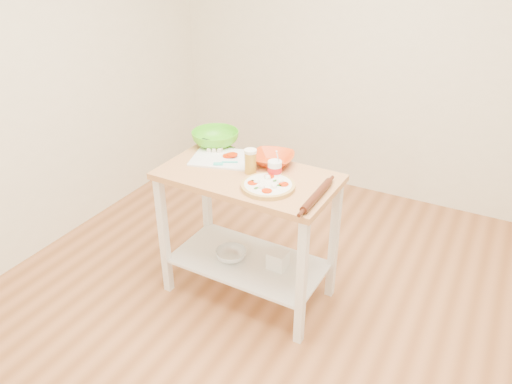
{
  "coord_description": "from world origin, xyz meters",
  "views": [
    {
      "loc": [
        0.97,
        -1.93,
        2.24
      ],
      "look_at": [
        -0.25,
        0.35,
        0.83
      ],
      "focal_mm": 35.0,
      "sensor_mm": 36.0,
      "label": 1
    }
  ],
  "objects_px": {
    "prep_island": "(248,211)",
    "cutting_board": "(224,158)",
    "yogurt_tub": "(275,169)",
    "rolling_pin": "(317,196)",
    "pizza": "(268,185)",
    "orange_bowl": "(273,159)",
    "spatula": "(224,163)",
    "shelf_bin": "(278,260)",
    "beer_pint": "(250,161)",
    "green_bowl": "(215,138)",
    "knife": "(214,143)",
    "shelf_glass_bowl": "(231,255)"
  },
  "relations": [
    {
      "from": "spatula",
      "to": "shelf_bin",
      "type": "relative_size",
      "value": 1.13
    },
    {
      "from": "spatula",
      "to": "knife",
      "type": "bearing_deg",
      "value": 106.18
    },
    {
      "from": "cutting_board",
      "to": "shelf_bin",
      "type": "xyz_separation_m",
      "value": [
        0.44,
        -0.09,
        -0.59
      ]
    },
    {
      "from": "prep_island",
      "to": "spatula",
      "type": "distance_m",
      "value": 0.33
    },
    {
      "from": "yogurt_tub",
      "to": "rolling_pin",
      "type": "height_order",
      "value": "yogurt_tub"
    },
    {
      "from": "orange_bowl",
      "to": "shelf_glass_bowl",
      "type": "relative_size",
      "value": 1.29
    },
    {
      "from": "green_bowl",
      "to": "orange_bowl",
      "type": "bearing_deg",
      "value": -9.8
    },
    {
      "from": "beer_pint",
      "to": "shelf_bin",
      "type": "height_order",
      "value": "beer_pint"
    },
    {
      "from": "knife",
      "to": "green_bowl",
      "type": "bearing_deg",
      "value": 23.92
    },
    {
      "from": "cutting_board",
      "to": "orange_bowl",
      "type": "relative_size",
      "value": 1.77
    },
    {
      "from": "spatula",
      "to": "knife",
      "type": "relative_size",
      "value": 0.49
    },
    {
      "from": "orange_bowl",
      "to": "knife",
      "type": "bearing_deg",
      "value": 170.86
    },
    {
      "from": "orange_bowl",
      "to": "rolling_pin",
      "type": "bearing_deg",
      "value": -35.11
    },
    {
      "from": "knife",
      "to": "rolling_pin",
      "type": "xyz_separation_m",
      "value": [
        0.9,
        -0.37,
        0.0
      ]
    },
    {
      "from": "shelf_bin",
      "to": "rolling_pin",
      "type": "bearing_deg",
      "value": -22.79
    },
    {
      "from": "pizza",
      "to": "orange_bowl",
      "type": "relative_size",
      "value": 1.18
    },
    {
      "from": "green_bowl",
      "to": "rolling_pin",
      "type": "height_order",
      "value": "green_bowl"
    },
    {
      "from": "orange_bowl",
      "to": "spatula",
      "type": "bearing_deg",
      "value": -147.63
    },
    {
      "from": "pizza",
      "to": "yogurt_tub",
      "type": "xyz_separation_m",
      "value": [
        -0.03,
        0.14,
        0.04
      ]
    },
    {
      "from": "beer_pint",
      "to": "pizza",
      "type": "bearing_deg",
      "value": -34.27
    },
    {
      "from": "spatula",
      "to": "shelf_bin",
      "type": "bearing_deg",
      "value": -29.59
    },
    {
      "from": "rolling_pin",
      "to": "pizza",
      "type": "bearing_deg",
      "value": -178.15
    },
    {
      "from": "prep_island",
      "to": "shelf_bin",
      "type": "height_order",
      "value": "prep_island"
    },
    {
      "from": "yogurt_tub",
      "to": "rolling_pin",
      "type": "relative_size",
      "value": 0.49
    },
    {
      "from": "pizza",
      "to": "yogurt_tub",
      "type": "bearing_deg",
      "value": 101.56
    },
    {
      "from": "prep_island",
      "to": "yogurt_tub",
      "type": "height_order",
      "value": "yogurt_tub"
    },
    {
      "from": "prep_island",
      "to": "cutting_board",
      "type": "relative_size",
      "value": 2.32
    },
    {
      "from": "prep_island",
      "to": "yogurt_tub",
      "type": "relative_size",
      "value": 5.96
    },
    {
      "from": "beer_pint",
      "to": "shelf_bin",
      "type": "bearing_deg",
      "value": 0.33
    },
    {
      "from": "shelf_glass_bowl",
      "to": "shelf_bin",
      "type": "bearing_deg",
      "value": 11.57
    },
    {
      "from": "pizza",
      "to": "green_bowl",
      "type": "xyz_separation_m",
      "value": [
        -0.6,
        0.38,
        0.03
      ]
    },
    {
      "from": "beer_pint",
      "to": "rolling_pin",
      "type": "xyz_separation_m",
      "value": [
        0.48,
        -0.12,
        -0.05
      ]
    },
    {
      "from": "beer_pint",
      "to": "rolling_pin",
      "type": "bearing_deg",
      "value": -13.63
    },
    {
      "from": "spatula",
      "to": "shelf_glass_bowl",
      "type": "bearing_deg",
      "value": -73.22
    },
    {
      "from": "spatula",
      "to": "rolling_pin",
      "type": "relative_size",
      "value": 0.35
    },
    {
      "from": "spatula",
      "to": "green_bowl",
      "type": "height_order",
      "value": "green_bowl"
    },
    {
      "from": "cutting_board",
      "to": "yogurt_tub",
      "type": "distance_m",
      "value": 0.41
    },
    {
      "from": "beer_pint",
      "to": "yogurt_tub",
      "type": "distance_m",
      "value": 0.16
    },
    {
      "from": "cutting_board",
      "to": "spatula",
      "type": "relative_size",
      "value": 3.54
    },
    {
      "from": "beer_pint",
      "to": "shelf_bin",
      "type": "relative_size",
      "value": 1.28
    },
    {
      "from": "yogurt_tub",
      "to": "shelf_bin",
      "type": "bearing_deg",
      "value": -19.46
    },
    {
      "from": "rolling_pin",
      "to": "shelf_glass_bowl",
      "type": "xyz_separation_m",
      "value": [
        -0.59,
        0.05,
        -0.63
      ]
    },
    {
      "from": "green_bowl",
      "to": "yogurt_tub",
      "type": "distance_m",
      "value": 0.62
    },
    {
      "from": "pizza",
      "to": "cutting_board",
      "type": "relative_size",
      "value": 0.67
    },
    {
      "from": "orange_bowl",
      "to": "prep_island",
      "type": "bearing_deg",
      "value": -108.43
    },
    {
      "from": "cutting_board",
      "to": "orange_bowl",
      "type": "xyz_separation_m",
      "value": [
        0.31,
        0.08,
        0.02
      ]
    },
    {
      "from": "rolling_pin",
      "to": "shelf_bin",
      "type": "relative_size",
      "value": 3.18
    },
    {
      "from": "pizza",
      "to": "cutting_board",
      "type": "height_order",
      "value": "pizza"
    },
    {
      "from": "shelf_glass_bowl",
      "to": "beer_pint",
      "type": "bearing_deg",
      "value": 28.53
    },
    {
      "from": "spatula",
      "to": "knife",
      "type": "distance_m",
      "value": 0.33
    }
  ]
}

